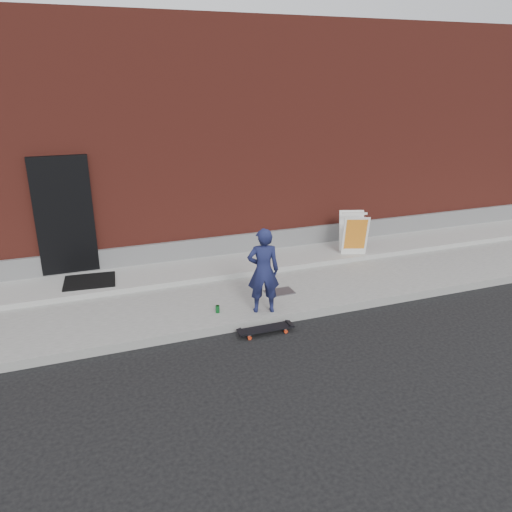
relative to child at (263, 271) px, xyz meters
name	(u,v)px	position (x,y,z in m)	size (l,w,h in m)	color
ground	(247,330)	(-0.38, -0.28, -0.88)	(80.00, 80.00, 0.00)	black
sidewalk	(221,290)	(-0.38, 1.22, -0.80)	(20.00, 3.00, 0.15)	slate
apron	(208,268)	(-0.38, 2.12, -0.68)	(20.00, 1.20, 0.10)	#989893
building	(161,130)	(-0.38, 6.72, 1.62)	(20.00, 8.10, 5.00)	maroon
child	(263,271)	(0.00, 0.00, 0.00)	(0.53, 0.35, 1.45)	#1A1F49
skateboard	(266,329)	(-0.15, -0.50, -0.79)	(0.89, 0.23, 0.10)	red
pizza_sign	(354,233)	(2.78, 1.80, -0.18)	(0.71, 0.77, 0.89)	white
soda_can	(218,309)	(-0.74, 0.20, -0.66)	(0.07, 0.07, 0.13)	#17742E
doormat	(90,281)	(-2.68, 2.08, -0.61)	(0.92, 0.75, 0.03)	black
utility_plate	(279,292)	(0.55, 0.60, -0.72)	(0.52, 0.33, 0.02)	#5E5D62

